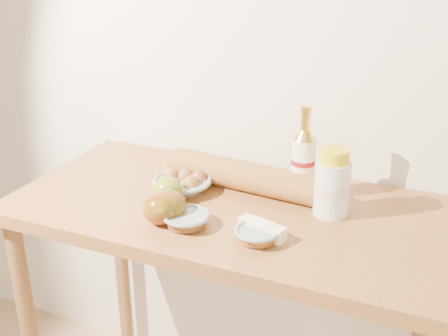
{
  "coord_description": "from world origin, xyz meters",
  "views": [
    {
      "loc": [
        0.54,
        -0.09,
        1.6
      ],
      "look_at": [
        0.0,
        1.15,
        1.02
      ],
      "focal_mm": 45.0,
      "sensor_mm": 36.0,
      "label": 1
    }
  ],
  "objects": [
    {
      "name": "back_wall",
      "position": [
        0.0,
        1.51,
        1.3
      ],
      "size": [
        3.5,
        0.02,
        2.6
      ],
      "primitive_type": "cube",
      "color": "silver",
      "rests_on": "ground"
    },
    {
      "name": "egg_bowl",
      "position": [
        -0.15,
        1.21,
        0.92
      ],
      "size": [
        0.2,
        0.2,
        0.06
      ],
      "rotation": [
        0.0,
        0.0,
        0.15
      ],
      "color": "#8F9C97",
      "rests_on": "table"
    },
    {
      "name": "sugar_bowl",
      "position": [
        -0.05,
        1.02,
        0.92
      ],
      "size": [
        0.14,
        0.14,
        0.04
      ],
      "rotation": [
        0.0,
        0.0,
        0.15
      ],
      "color": "gray",
      "rests_on": "table"
    },
    {
      "name": "apple_redgreen_front",
      "position": [
        -0.12,
        1.01,
        0.94
      ],
      "size": [
        0.1,
        0.1,
        0.08
      ],
      "rotation": [
        0.0,
        0.0,
        0.07
      ],
      "color": "#940908",
      "rests_on": "table"
    },
    {
      "name": "baguette",
      "position": [
        0.01,
        1.28,
        0.94
      ],
      "size": [
        0.53,
        0.13,
        0.09
      ],
      "rotation": [
        0.0,
        0.0,
        -0.09
      ],
      "color": "#A77033",
      "rests_on": "table"
    },
    {
      "name": "apple_yellowgreen",
      "position": [
        -0.15,
        1.12,
        0.94
      ],
      "size": [
        0.1,
        0.1,
        0.08
      ],
      "rotation": [
        0.0,
        0.0,
        -0.26
      ],
      "color": "olive",
      "rests_on": "table"
    },
    {
      "name": "bourbon_bottle",
      "position": [
        0.17,
        1.3,
        1.01
      ],
      "size": [
        0.07,
        0.07,
        0.27
      ],
      "rotation": [
        0.0,
        0.0,
        0.03
      ],
      "color": "#EDE2C9",
      "rests_on": "table"
    },
    {
      "name": "cream_bottle",
      "position": [
        0.27,
        1.24,
        0.98
      ],
      "size": [
        0.11,
        0.11,
        0.18
      ],
      "rotation": [
        0.0,
        0.0,
        -0.17
      ],
      "color": "silver",
      "rests_on": "table"
    },
    {
      "name": "butter_stick",
      "position": [
        0.14,
        1.06,
        0.92
      ],
      "size": [
        0.13,
        0.07,
        0.04
      ],
      "rotation": [
        0.0,
        0.0,
        -0.28
      ],
      "color": "#F9EDC1",
      "rests_on": "table"
    },
    {
      "name": "syrup_bowl",
      "position": [
        0.14,
        1.03,
        0.92
      ],
      "size": [
        0.13,
        0.13,
        0.03
      ],
      "rotation": [
        0.0,
        0.0,
        0.22
      ],
      "color": "gray",
      "rests_on": "table"
    },
    {
      "name": "table",
      "position": [
        0.0,
        1.18,
        0.78
      ],
      "size": [
        1.2,
        0.6,
        0.9
      ],
      "color": "#A46935",
      "rests_on": "ground"
    },
    {
      "name": "apple_redgreen_right",
      "position": [
        -0.1,
        1.03,
        0.94
      ],
      "size": [
        0.11,
        0.11,
        0.08
      ],
      "rotation": [
        0.0,
        0.0,
        -0.21
      ],
      "color": "maroon",
      "rests_on": "table"
    }
  ]
}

